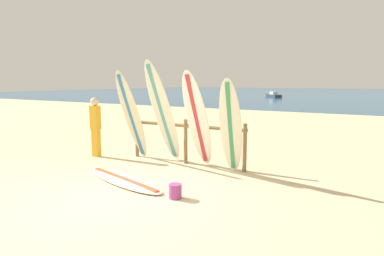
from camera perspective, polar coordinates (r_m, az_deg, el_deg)
The scene contains 11 objects.
ground_plane at distance 5.70m, azimuth -14.57°, elevation -12.30°, with size 120.00×120.00×0.00m, color beige.
ocean_water at distance 61.88m, azimuth 27.25°, elevation 5.29°, with size 120.00×80.00×0.01m, color #1E5984.
surfboard_rack at distance 7.90m, azimuth -1.11°, elevation -1.15°, with size 3.11×0.09×1.06m.
surfboard_leaning_far_left at distance 8.36m, azimuth -10.31°, elevation 2.10°, with size 0.57×0.95×2.23m.
surfboard_leaning_left at distance 7.87m, azimuth -5.06°, elevation 2.67°, with size 0.67×1.12×2.46m.
surfboard_leaning_center_left at distance 7.34m, azimuth 0.94°, elevation 1.34°, with size 0.56×1.09×2.21m.
surfboard_leaning_center at distance 6.85m, azimuth 6.66°, elevation 0.10°, with size 0.61×0.91×2.04m.
surfboard_lying_on_sand at distance 6.72m, azimuth -11.64°, elevation -8.76°, with size 2.37×1.15×0.08m.
beachgoer_standing at distance 8.97m, azimuth -16.24°, elevation 0.61°, with size 0.25×0.21×1.55m.
small_boat_offshore at distance 43.15m, azimuth 13.82°, elevation 5.49°, with size 2.63×2.94×0.71m.
sand_bucket at distance 5.69m, azimuth -2.91°, elevation -10.78°, with size 0.22×0.22×0.25m, color #A53F8C.
Camera 1 is at (3.85, -3.73, 1.95)m, focal length 31.05 mm.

